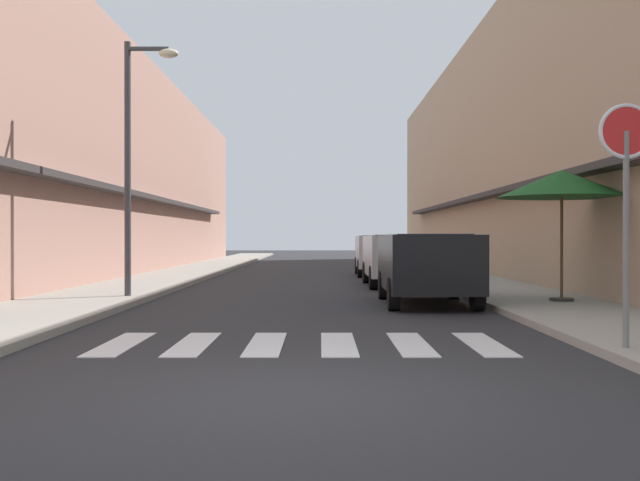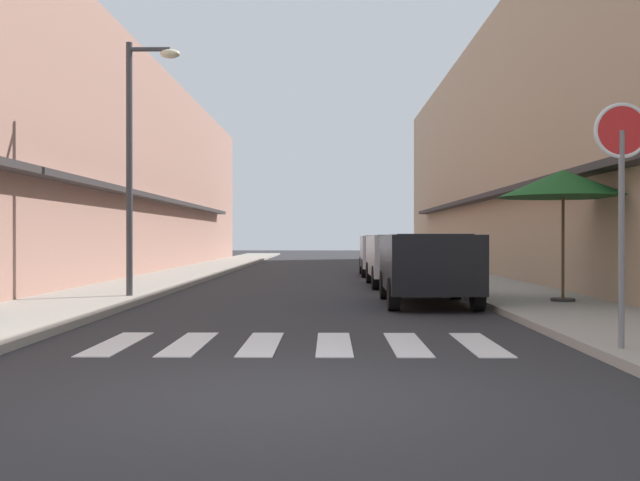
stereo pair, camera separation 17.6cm
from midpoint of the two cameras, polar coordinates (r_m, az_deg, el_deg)
name	(u,v)px [view 2 (the right image)]	position (r m, az deg, el deg)	size (l,w,h in m)	color
ground_plane	(317,278)	(25.84, -0.02, -2.86)	(105.83, 105.83, 0.00)	#2B2B2D
sidewalk_left	(179,276)	(26.34, -10.49, -2.67)	(2.56, 67.34, 0.12)	#9E998E
sidewalk_right	(456,276)	(26.22, 10.51, -2.68)	(2.56, 67.34, 0.12)	#9E998E
building_row_left	(84,166)	(28.74, -17.39, 5.44)	(5.50, 45.29, 8.01)	#A87A6B
building_row_right	(553,149)	(28.61, 17.56, 6.68)	(5.50, 45.29, 9.23)	tan
crosswalk	(298,344)	(9.87, -1.19, -7.89)	(5.20, 2.20, 0.01)	silver
parked_car_near	(427,260)	(15.68, 8.51, -1.51)	(1.86, 4.16, 1.47)	black
parked_car_mid	(401,254)	(21.42, 6.41, -1.03)	(1.82, 4.29, 1.47)	silver
parked_car_far	(385,250)	(27.13, 5.20, -0.76)	(1.86, 3.99, 1.47)	silver
round_street_sign	(622,160)	(9.39, 22.53, 5.70)	(0.65, 0.07, 2.84)	slate
street_lamp	(138,142)	(16.99, -13.45, 7.35)	(1.19, 0.28, 5.56)	#38383D
cafe_umbrella	(563,184)	(15.80, 18.36, 4.12)	(2.61, 2.61, 2.64)	#262626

